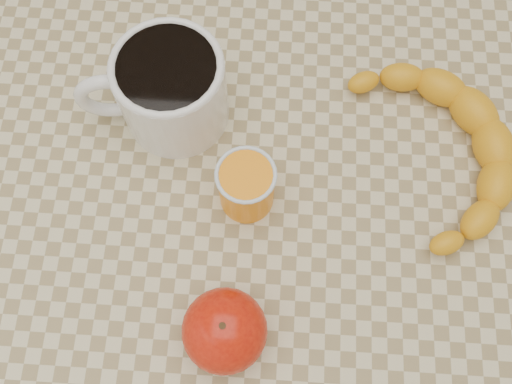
# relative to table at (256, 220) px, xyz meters

# --- Properties ---
(ground) EXTENTS (3.00, 3.00, 0.00)m
(ground) POSITION_rel_table_xyz_m (0.00, 0.00, -0.66)
(ground) COLOR tan
(ground) RESTS_ON ground
(table) EXTENTS (0.80, 0.80, 0.75)m
(table) POSITION_rel_table_xyz_m (0.00, 0.00, 0.00)
(table) COLOR beige
(table) RESTS_ON ground
(coffee_mug) EXTENTS (0.18, 0.14, 0.11)m
(coffee_mug) POSITION_rel_table_xyz_m (-0.10, 0.10, 0.14)
(coffee_mug) COLOR white
(coffee_mug) RESTS_ON table
(orange_juice_glass) EXTENTS (0.07, 0.07, 0.08)m
(orange_juice_glass) POSITION_rel_table_xyz_m (-0.01, -0.00, 0.12)
(orange_juice_glass) COLOR orange
(orange_juice_glass) RESTS_ON table
(apple) EXTENTS (0.11, 0.11, 0.08)m
(apple) POSITION_rel_table_xyz_m (-0.02, -0.15, 0.13)
(apple) COLOR #A40E05
(apple) RESTS_ON table
(banana) EXTENTS (0.34, 0.38, 0.05)m
(banana) POSITION_rel_table_xyz_m (0.21, 0.06, 0.11)
(banana) COLOR #F0A415
(banana) RESTS_ON table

